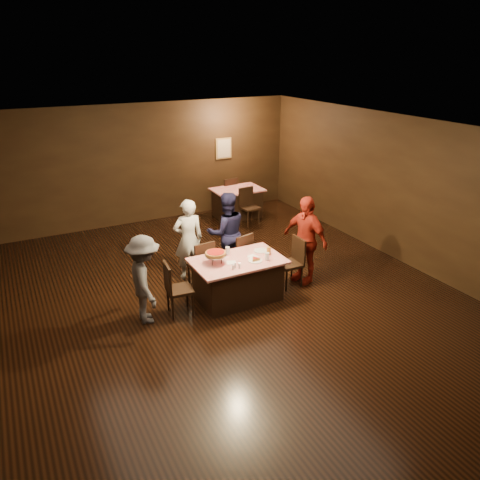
% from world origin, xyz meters
% --- Properties ---
extents(room, '(10.00, 10.04, 3.02)m').
position_xyz_m(room, '(0.00, 0.01, 2.14)').
color(room, black).
rests_on(room, ground).
extents(main_table, '(1.60, 1.00, 0.77)m').
position_xyz_m(main_table, '(0.18, 0.20, 0.39)').
color(main_table, '#B00B0F').
rests_on(main_table, ground).
extents(back_table, '(1.30, 0.90, 0.77)m').
position_xyz_m(back_table, '(2.21, 4.17, 0.39)').
color(back_table, red).
rests_on(back_table, ground).
extents(chair_far_left, '(0.46, 0.46, 0.95)m').
position_xyz_m(chair_far_left, '(-0.22, 0.95, 0.47)').
color(chair_far_left, black).
rests_on(chair_far_left, ground).
extents(chair_far_right, '(0.51, 0.51, 0.95)m').
position_xyz_m(chair_far_right, '(0.58, 0.95, 0.47)').
color(chair_far_right, black).
rests_on(chair_far_right, ground).
extents(chair_end_left, '(0.46, 0.46, 0.95)m').
position_xyz_m(chair_end_left, '(-0.92, 0.20, 0.47)').
color(chair_end_left, black).
rests_on(chair_end_left, ground).
extents(chair_end_right, '(0.42, 0.42, 0.95)m').
position_xyz_m(chair_end_right, '(1.28, 0.20, 0.47)').
color(chair_end_right, black).
rests_on(chair_end_right, ground).
extents(chair_back_near, '(0.45, 0.45, 0.95)m').
position_xyz_m(chair_back_near, '(2.21, 3.47, 0.47)').
color(chair_back_near, black).
rests_on(chair_back_near, ground).
extents(chair_back_far, '(0.46, 0.46, 0.95)m').
position_xyz_m(chair_back_far, '(2.21, 4.77, 0.47)').
color(chair_back_far, black).
rests_on(chair_back_far, ground).
extents(diner_white_jacket, '(0.62, 0.44, 1.61)m').
position_xyz_m(diner_white_jacket, '(-0.27, 1.41, 0.80)').
color(diner_white_jacket, silver).
rests_on(diner_white_jacket, ground).
extents(diner_navy_hoodie, '(0.90, 0.75, 1.65)m').
position_xyz_m(diner_navy_hoodie, '(0.52, 1.34, 0.83)').
color(diner_navy_hoodie, black).
rests_on(diner_navy_hoodie, ground).
extents(diner_grey_knit, '(0.64, 1.02, 1.50)m').
position_xyz_m(diner_grey_knit, '(-1.49, 0.25, 0.75)').
color(diner_grey_knit, '#4D4D52').
rests_on(diner_grey_knit, ground).
extents(diner_red_shirt, '(0.67, 1.08, 1.71)m').
position_xyz_m(diner_red_shirt, '(1.65, 0.27, 0.85)').
color(diner_red_shirt, maroon).
rests_on(diner_red_shirt, ground).
extents(pizza_stand, '(0.38, 0.38, 0.22)m').
position_xyz_m(pizza_stand, '(-0.22, 0.25, 0.95)').
color(pizza_stand, black).
rests_on(pizza_stand, main_table).
extents(plate_with_slice, '(0.25, 0.25, 0.06)m').
position_xyz_m(plate_with_slice, '(0.43, 0.02, 0.80)').
color(plate_with_slice, white).
rests_on(plate_with_slice, main_table).
extents(plate_empty, '(0.25, 0.25, 0.01)m').
position_xyz_m(plate_empty, '(0.73, 0.35, 0.78)').
color(plate_empty, white).
rests_on(plate_empty, main_table).
extents(glass_front_right, '(0.08, 0.08, 0.14)m').
position_xyz_m(glass_front_right, '(0.63, -0.05, 0.84)').
color(glass_front_right, silver).
rests_on(glass_front_right, main_table).
extents(glass_amber, '(0.08, 0.08, 0.14)m').
position_xyz_m(glass_amber, '(0.78, 0.15, 0.84)').
color(glass_amber, '#BF7F26').
rests_on(glass_amber, main_table).
extents(glass_back, '(0.08, 0.08, 0.14)m').
position_xyz_m(glass_back, '(0.13, 0.50, 0.84)').
color(glass_back, silver).
rests_on(glass_back, main_table).
extents(condiments, '(0.17, 0.10, 0.09)m').
position_xyz_m(condiments, '(-0.00, -0.08, 0.82)').
color(condiments, silver).
rests_on(condiments, main_table).
extents(napkin_center, '(0.19, 0.19, 0.01)m').
position_xyz_m(napkin_center, '(0.48, 0.20, 0.77)').
color(napkin_center, white).
rests_on(napkin_center, main_table).
extents(napkin_left, '(0.21, 0.21, 0.01)m').
position_xyz_m(napkin_left, '(0.03, 0.15, 0.77)').
color(napkin_left, white).
rests_on(napkin_left, main_table).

